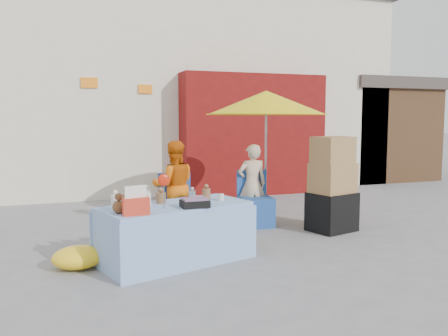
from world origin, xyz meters
name	(u,v)px	position (x,y,z in m)	size (l,w,h in m)	color
ground	(226,255)	(0.00, 0.00, 0.00)	(80.00, 80.00, 0.00)	slate
backdrop	(146,64)	(0.52, 7.52, 3.10)	(14.00, 8.00, 7.80)	silver
market_table	(175,233)	(-0.64, -0.04, 0.34)	(1.90, 1.27, 1.05)	#80A0CD
chair_left	(177,215)	(-0.27, 1.33, 0.26)	(0.52, 0.51, 0.85)	#204995
chair_right	(256,210)	(0.98, 1.33, 0.26)	(0.52, 0.51, 0.85)	#204995
vendor_orange	(174,186)	(-0.27, 1.47, 0.67)	(0.65, 0.50, 1.33)	#DC610B
vendor_beige	(252,184)	(0.98, 1.47, 0.63)	(0.46, 0.30, 1.26)	beige
umbrella	(266,103)	(1.28, 1.62, 1.89)	(1.90, 1.90, 2.09)	gray
box_stack	(332,188)	(1.90, 0.65, 0.64)	(0.74, 0.66, 1.39)	black
tarp_bundle	(78,257)	(-1.71, 0.08, 0.13)	(0.57, 0.46, 0.26)	yellow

